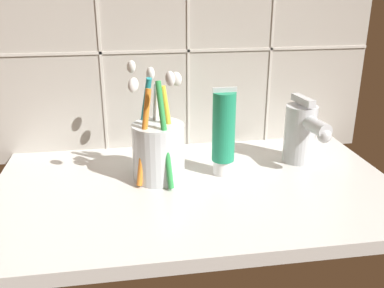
% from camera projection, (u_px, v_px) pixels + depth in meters
% --- Properties ---
extents(sink_counter, '(0.64, 0.38, 0.02)m').
position_uv_depth(sink_counter, '(196.00, 191.00, 0.69)').
color(sink_counter, silver).
rests_on(sink_counter, ground).
extents(tile_wall_backsplash, '(0.74, 0.02, 0.54)m').
position_uv_depth(tile_wall_backsplash, '(179.00, 14.00, 0.77)').
color(tile_wall_backsplash, '#B7B2A8').
rests_on(tile_wall_backsplash, ground).
extents(toothbrush_cup, '(0.09, 0.13, 0.19)m').
position_uv_depth(toothbrush_cup, '(158.00, 148.00, 0.69)').
color(toothbrush_cup, silver).
rests_on(toothbrush_cup, sink_counter).
extents(toothpaste_tube, '(0.04, 0.04, 0.15)m').
position_uv_depth(toothpaste_tube, '(224.00, 132.00, 0.70)').
color(toothpaste_tube, white).
rests_on(toothpaste_tube, sink_counter).
extents(sink_faucet, '(0.06, 0.12, 0.12)m').
position_uv_depth(sink_faucet, '(302.00, 132.00, 0.75)').
color(sink_faucet, silver).
rests_on(sink_faucet, sink_counter).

